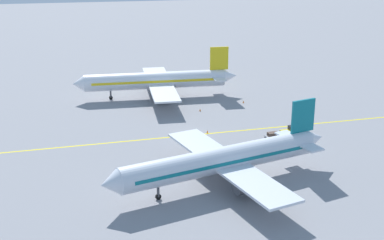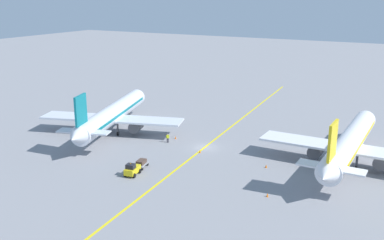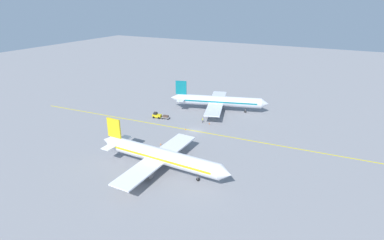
{
  "view_description": "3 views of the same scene",
  "coord_description": "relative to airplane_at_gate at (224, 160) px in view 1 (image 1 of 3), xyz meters",
  "views": [
    {
      "loc": [
        -86.51,
        16.25,
        33.59
      ],
      "look_at": [
        -4.69,
        0.9,
        4.5
      ],
      "focal_mm": 50.0,
      "sensor_mm": 36.0,
      "label": 1
    },
    {
      "loc": [
        34.17,
        -68.01,
        26.58
      ],
      "look_at": [
        -3.92,
        2.5,
        3.97
      ],
      "focal_mm": 42.0,
      "sensor_mm": 36.0,
      "label": 2
    },
    {
      "loc": [
        75.65,
        38.26,
        37.77
      ],
      "look_at": [
        2.06,
        0.15,
        4.41
      ],
      "focal_mm": 28.0,
      "sensor_mm": 36.0,
      "label": 3
    }
  ],
  "objects": [
    {
      "name": "baggage_tug_white",
      "position": [
        16.04,
        -15.87,
        -2.81
      ],
      "size": [
        2.17,
        3.21,
        2.11
      ],
      "color": "gold",
      "rests_on": "ground"
    },
    {
      "name": "traffic_cone_near_nose",
      "position": [
        36.63,
        -13.36,
        -3.43
      ],
      "size": [
        0.32,
        0.32,
        0.55
      ],
      "primitive_type": "cone",
      "color": "orange",
      "rests_on": "ground"
    },
    {
      "name": "traffic_cone_mid_apron",
      "position": [
        20.51,
        -2.16,
        -3.43
      ],
      "size": [
        0.32,
        0.32,
        0.55
      ],
      "primitive_type": "cone",
      "color": "orange",
      "rests_on": "ground"
    },
    {
      "name": "traffic_cone_far_edge",
      "position": [
        12.87,
        2.5,
        -3.43
      ],
      "size": [
        0.32,
        0.32,
        0.55
      ],
      "primitive_type": "cone",
      "color": "orange",
      "rests_on": "ground"
    },
    {
      "name": "traffic_cone_by_wingtip",
      "position": [
        32.94,
        -3.34,
        -3.43
      ],
      "size": [
        0.32,
        0.32,
        0.55
      ],
      "primitive_type": "cone",
      "color": "orange",
      "rests_on": "ground"
    },
    {
      "name": "baggage_cart_trailing",
      "position": [
        15.48,
        -12.62,
        -2.95
      ],
      "size": [
        1.82,
        2.8,
        1.24
      ],
      "color": "gray",
      "rests_on": "ground"
    },
    {
      "name": "airplane_adjacent_stand",
      "position": [
        44.08,
        3.83,
        0.0
      ],
      "size": [
        28.07,
        35.44,
        10.6
      ],
      "color": "white",
      "rests_on": "ground"
    },
    {
      "name": "ground_plane",
      "position": [
        19.96,
        0.72,
        -3.71
      ],
      "size": [
        400.0,
        400.0,
        0.0
      ],
      "primitive_type": "plane",
      "color": "gray"
    },
    {
      "name": "apron_yellow_centreline",
      "position": [
        19.96,
        0.72,
        -3.71
      ],
      "size": [
        8.93,
        119.73,
        0.01
      ],
      "primitive_type": "cube",
      "rotation": [
        0.0,
        0.0,
        0.07
      ],
      "color": "yellow",
      "rests_on": "ground"
    },
    {
      "name": "ground_crew_worker",
      "position": [
        12.69,
        -0.05,
        -2.8
      ],
      "size": [
        0.5,
        0.38,
        1.68
      ],
      "color": "#23232D",
      "rests_on": "ground"
    },
    {
      "name": "airplane_at_gate",
      "position": [
        0.0,
        0.0,
        0.0
      ],
      "size": [
        28.31,
        34.83,
        10.6
      ],
      "color": "silver",
      "rests_on": "ground"
    }
  ]
}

